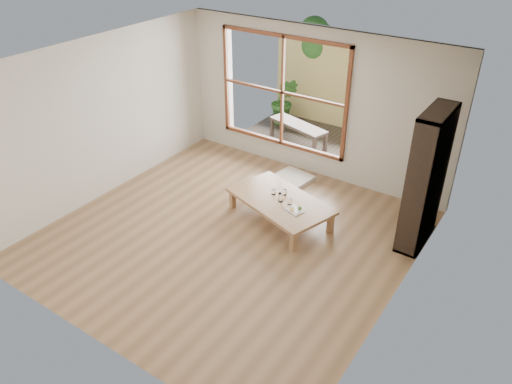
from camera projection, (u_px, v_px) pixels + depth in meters
ground at (230, 235)px, 7.47m from camera, size 5.00×5.00×0.00m
low_table at (280, 202)px, 7.69m from camera, size 1.83×1.36×0.36m
floor_cushion at (292, 179)px, 8.85m from camera, size 0.69×0.69×0.09m
bookshelf at (426, 180)px, 6.87m from camera, size 0.33×0.91×2.03m
glass_tall at (281, 197)px, 7.59m from camera, size 0.08×0.08×0.14m
glass_mid at (290, 202)px, 7.53m from camera, size 0.06×0.06×0.09m
glass_short at (285, 192)px, 7.77m from camera, size 0.07×0.07×0.09m
glass_small at (274, 192)px, 7.78m from camera, size 0.07×0.07×0.09m
food_tray at (296, 210)px, 7.39m from camera, size 0.30×0.26×0.08m
deck at (310, 141)px, 10.29m from camera, size 2.80×2.00×0.05m
garden_bench at (298, 127)px, 9.99m from camera, size 1.37×0.73×0.42m
bamboo_fence at (335, 86)px, 10.54m from camera, size 2.80×0.06×1.80m
shrub_right at (372, 122)px, 9.99m from camera, size 0.88×0.79×0.87m
shrub_left at (284, 101)px, 10.78m from camera, size 0.70×0.65×1.03m
garden_tree at (315, 44)px, 10.70m from camera, size 1.04×0.85×2.22m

